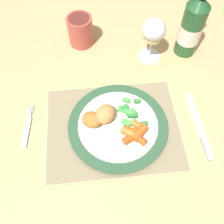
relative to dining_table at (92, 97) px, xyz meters
name	(u,v)px	position (x,y,z in m)	size (l,w,h in m)	color
ground_plane	(100,163)	(0.00, 0.00, -0.66)	(6.00, 6.00, 0.00)	brown
dining_table	(92,97)	(0.00, 0.00, 0.00)	(1.39, 1.02, 0.74)	tan
placemat	(113,128)	(0.06, -0.17, 0.08)	(0.37, 0.29, 0.01)	#CCB789
dinner_plate	(118,126)	(0.07, -0.17, 0.10)	(0.27, 0.27, 0.02)	white
breaded_croquettes	(99,116)	(0.02, -0.15, 0.12)	(0.12, 0.09, 0.04)	tan
green_beans_pile	(130,113)	(0.10, -0.14, 0.11)	(0.08, 0.10, 0.02)	#338438
glazed_carrots	(134,133)	(0.11, -0.20, 0.12)	(0.07, 0.08, 0.02)	orange
fork	(27,129)	(-0.18, -0.14, 0.08)	(0.03, 0.13, 0.01)	silver
table_knife	(201,131)	(0.30, -0.20, 0.08)	(0.02, 0.21, 0.01)	silver
wine_glass	(153,32)	(0.20, 0.09, 0.18)	(0.08, 0.08, 0.15)	silver
bottle	(192,26)	(0.33, 0.11, 0.18)	(0.07, 0.07, 0.29)	#23562D
drinking_cup	(80,30)	(-0.02, 0.18, 0.13)	(0.08, 0.08, 0.10)	#B24C42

